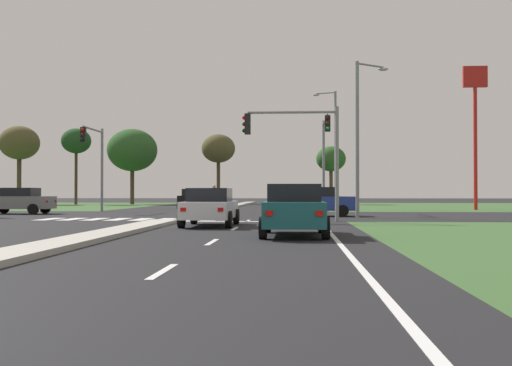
% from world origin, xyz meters
% --- Properties ---
extents(ground_plane, '(200.00, 200.00, 0.00)m').
position_xyz_m(ground_plane, '(0.00, 30.00, 0.00)').
color(ground_plane, black).
extents(grass_verge_far_right, '(35.00, 35.00, 0.01)m').
position_xyz_m(grass_verge_far_right, '(25.50, 54.50, 0.00)').
color(grass_verge_far_right, '#385B2D').
rests_on(grass_verge_far_right, ground).
extents(median_island_near, '(1.20, 22.00, 0.14)m').
position_xyz_m(median_island_near, '(0.00, 11.00, 0.07)').
color(median_island_near, '#ADA89E').
rests_on(median_island_near, ground).
extents(median_island_far, '(1.20, 36.00, 0.14)m').
position_xyz_m(median_island_far, '(0.00, 55.00, 0.07)').
color(median_island_far, gray).
rests_on(median_island_far, ground).
extents(lane_dash_near, '(0.14, 2.00, 0.01)m').
position_xyz_m(lane_dash_near, '(3.50, 5.61, 0.01)').
color(lane_dash_near, silver).
rests_on(lane_dash_near, ground).
extents(lane_dash_second, '(0.14, 2.00, 0.01)m').
position_xyz_m(lane_dash_second, '(3.50, 11.61, 0.01)').
color(lane_dash_second, silver).
rests_on(lane_dash_second, ground).
extents(lane_dash_third, '(0.14, 2.00, 0.01)m').
position_xyz_m(lane_dash_third, '(3.50, 17.61, 0.01)').
color(lane_dash_third, silver).
rests_on(lane_dash_third, ground).
extents(lane_dash_fourth, '(0.14, 2.00, 0.01)m').
position_xyz_m(lane_dash_fourth, '(3.50, 23.61, 0.01)').
color(lane_dash_fourth, silver).
rests_on(lane_dash_fourth, ground).
extents(edge_line_right, '(0.14, 24.00, 0.01)m').
position_xyz_m(edge_line_right, '(6.85, 12.00, 0.01)').
color(edge_line_right, silver).
rests_on(edge_line_right, ground).
extents(stop_bar_near, '(6.40, 0.50, 0.01)m').
position_xyz_m(stop_bar_near, '(3.80, 23.00, 0.01)').
color(stop_bar_near, silver).
rests_on(stop_bar_near, ground).
extents(crosswalk_bar_near, '(0.70, 2.80, 0.01)m').
position_xyz_m(crosswalk_bar_near, '(-6.40, 24.80, 0.01)').
color(crosswalk_bar_near, silver).
rests_on(crosswalk_bar_near, ground).
extents(crosswalk_bar_second, '(0.70, 2.80, 0.01)m').
position_xyz_m(crosswalk_bar_second, '(-5.25, 24.80, 0.01)').
color(crosswalk_bar_second, silver).
rests_on(crosswalk_bar_second, ground).
extents(crosswalk_bar_third, '(0.70, 2.80, 0.01)m').
position_xyz_m(crosswalk_bar_third, '(-4.10, 24.80, 0.01)').
color(crosswalk_bar_third, silver).
rests_on(crosswalk_bar_third, ground).
extents(crosswalk_bar_fourth, '(0.70, 2.80, 0.01)m').
position_xyz_m(crosswalk_bar_fourth, '(-2.95, 24.80, 0.01)').
color(crosswalk_bar_fourth, silver).
rests_on(crosswalk_bar_fourth, ground).
extents(crosswalk_bar_fifth, '(0.70, 2.80, 0.01)m').
position_xyz_m(crosswalk_bar_fifth, '(-1.80, 24.80, 0.01)').
color(crosswalk_bar_fifth, silver).
rests_on(crosswalk_bar_fifth, ground).
extents(crosswalk_bar_sixth, '(0.70, 2.80, 0.01)m').
position_xyz_m(crosswalk_bar_sixth, '(-0.65, 24.80, 0.01)').
color(crosswalk_bar_sixth, silver).
rests_on(crosswalk_bar_sixth, ground).
extents(crosswalk_bar_seventh, '(0.70, 2.80, 0.01)m').
position_xyz_m(crosswalk_bar_seventh, '(0.50, 24.80, 0.01)').
color(crosswalk_bar_seventh, silver).
rests_on(crosswalk_bar_seventh, ground).
extents(crosswalk_bar_eighth, '(0.70, 2.80, 0.01)m').
position_xyz_m(crosswalk_bar_eighth, '(1.65, 24.80, 0.01)').
color(crosswalk_bar_eighth, silver).
rests_on(crosswalk_bar_eighth, ground).
extents(car_white_near, '(1.99, 4.42, 1.49)m').
position_xyz_m(car_white_near, '(2.37, 19.26, 0.76)').
color(car_white_near, silver).
rests_on(car_white_near, ground).
extents(car_grey_second, '(4.20, 1.99, 1.60)m').
position_xyz_m(car_grey_second, '(-11.25, 31.82, 0.82)').
color(car_grey_second, slate).
rests_on(car_grey_second, ground).
extents(car_teal_third, '(1.99, 4.36, 1.57)m').
position_xyz_m(car_teal_third, '(5.68, 14.10, 0.80)').
color(car_teal_third, '#19565B').
rests_on(car_teal_third, ground).
extents(car_blue_fourth, '(4.15, 2.04, 1.62)m').
position_xyz_m(car_blue_fourth, '(6.99, 29.68, 0.82)').
color(car_blue_fourth, navy).
rests_on(car_blue_fourth, ground).
extents(car_black_fifth, '(2.07, 4.29, 1.59)m').
position_xyz_m(car_black_fifth, '(-2.29, 42.99, 0.81)').
color(car_black_fifth, black).
rests_on(car_black_fifth, ground).
extents(traffic_signal_near_right, '(4.43, 0.32, 5.25)m').
position_xyz_m(traffic_signal_near_right, '(5.96, 23.40, 3.62)').
color(traffic_signal_near_right, gray).
rests_on(traffic_signal_near_right, ground).
extents(traffic_signal_far_left, '(0.32, 4.08, 5.72)m').
position_xyz_m(traffic_signal_far_left, '(-7.60, 35.17, 3.90)').
color(traffic_signal_far_left, gray).
rests_on(traffic_signal_far_left, ground).
extents(traffic_signal_far_right, '(0.32, 5.56, 6.15)m').
position_xyz_m(traffic_signal_far_right, '(7.60, 34.65, 4.27)').
color(traffic_signal_far_right, gray).
rests_on(traffic_signal_far_right, ground).
extents(street_lamp_second, '(1.91, 1.37, 8.26)m').
position_xyz_m(street_lamp_second, '(9.14, 28.01, 4.65)').
color(street_lamp_second, gray).
rests_on(street_lamp_second, ground).
extents(street_lamp_third, '(1.94, 0.79, 9.61)m').
position_xyz_m(street_lamp_third, '(8.83, 45.55, 5.32)').
color(street_lamp_third, gray).
rests_on(street_lamp_third, ground).
extents(pedestrian_at_median, '(0.34, 0.34, 1.73)m').
position_xyz_m(pedestrian_at_median, '(-0.10, 38.71, 1.19)').
color(pedestrian_at_median, '#9E8966').
rests_on(pedestrian_at_median, median_island_far).
extents(fastfood_pole_sign, '(1.80, 0.40, 10.88)m').
position_xyz_m(fastfood_pole_sign, '(19.29, 42.41, 7.98)').
color(fastfood_pole_sign, red).
rests_on(fastfood_pole_sign, ground).
extents(treeline_near, '(4.33, 4.33, 8.59)m').
position_xyz_m(treeline_near, '(-24.47, 60.14, 6.68)').
color(treeline_near, '#423323').
rests_on(treeline_near, ground).
extents(treeline_second, '(3.20, 3.20, 8.29)m').
position_xyz_m(treeline_second, '(-18.14, 60.22, 6.84)').
color(treeline_second, '#423323').
rests_on(treeline_second, ground).
extents(treeline_third, '(5.52, 5.52, 8.35)m').
position_xyz_m(treeline_third, '(-12.34, 61.73, 5.98)').
color(treeline_third, '#423323').
rests_on(treeline_third, ground).
extents(treeline_fourth, '(3.83, 3.83, 7.96)m').
position_xyz_m(treeline_fourth, '(-3.08, 64.42, 6.27)').
color(treeline_fourth, '#423323').
rests_on(treeline_fourth, ground).
extents(treeline_fifth, '(3.27, 3.27, 6.41)m').
position_xyz_m(treeline_fifth, '(9.62, 62.96, 4.96)').
color(treeline_fifth, '#423323').
rests_on(treeline_fifth, ground).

